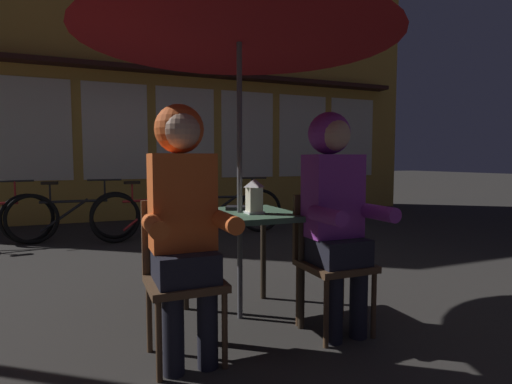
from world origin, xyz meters
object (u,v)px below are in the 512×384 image
bicycle_third (153,214)px  book (240,208)px  person_right_hooded (335,200)px  lantern (254,195)px  patio_umbrella (239,13)px  chair_left (182,269)px  person_left_hooded (183,206)px  chair_right (329,254)px  cafe_table (240,227)px  bicycle_fourth (226,210)px  bicycle_second (74,216)px

bicycle_third → book: bearing=-86.4°
person_right_hooded → lantern: bearing=141.6°
patio_umbrella → chair_left: 1.68m
book → chair_left: bearing=-113.2°
chair_left → person_left_hooded: bearing=-90.0°
person_left_hooded → bicycle_third: size_ratio=0.84×
person_right_hooded → bicycle_third: 3.63m
chair_right → patio_umbrella: bearing=142.5°
cafe_table → person_right_hooded: 0.67m
patio_umbrella → lantern: (0.07, -0.10, -1.20)m
patio_umbrella → person_right_hooded: patio_umbrella is taller
chair_right → bicycle_fourth: (0.47, 3.54, -0.14)m
person_right_hooded → patio_umbrella: bearing=138.4°
chair_left → bicycle_second: size_ratio=0.52×
bicycle_third → bicycle_fourth: 1.08m
chair_left → bicycle_second: bearing=100.0°
patio_umbrella → book: bearing=69.0°
chair_left → bicycle_second: (-0.65, 3.71, -0.14)m
lantern → chair_right: 0.62m
cafe_table → person_right_hooded: bearing=-41.6°
lantern → patio_umbrella: bearing=124.1°
person_right_hooded → bicycle_fourth: person_right_hooded is taller
patio_umbrella → bicycle_third: bearing=92.4°
chair_left → lantern: bearing=26.4°
bicycle_third → bicycle_fourth: bearing=2.9°
person_left_hooded → cafe_table: bearing=41.6°
bicycle_second → bicycle_third: bearing=-12.4°
bicycle_second → bicycle_third: 1.03m
person_left_hooded → bicycle_fourth: (1.43, 3.60, -0.50)m
chair_left → book: bearing=44.0°
person_right_hooded → bicycle_third: person_right_hooded is taller
lantern → bicycle_third: size_ratio=0.14×
book → bicycle_second: bearing=133.4°
lantern → chair_left: (-0.55, -0.27, -0.37)m
patio_umbrella → person_left_hooded: (-0.48, -0.43, -1.21)m
chair_left → chair_right: size_ratio=1.00×
chair_right → bicycle_second: bearing=113.5°
lantern → chair_right: size_ratio=0.27×
bicycle_fourth → book: size_ratio=8.26×
bicycle_third → book: size_ratio=8.29×
bicycle_second → bicycle_third: size_ratio=1.01×
person_left_hooded → bicycle_second: (-0.65, 3.77, -0.50)m
person_left_hooded → bicycle_third: (0.35, 3.55, -0.50)m
bicycle_second → person_right_hooded: bearing=-66.8°
patio_umbrella → bicycle_second: 3.92m
cafe_table → bicycle_third: size_ratio=0.45×
chair_right → person_left_hooded: size_ratio=0.62×
person_left_hooded → book: bearing=46.9°
lantern → person_left_hooded: bearing=-149.0°
person_right_hooded → book: bearing=126.3°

